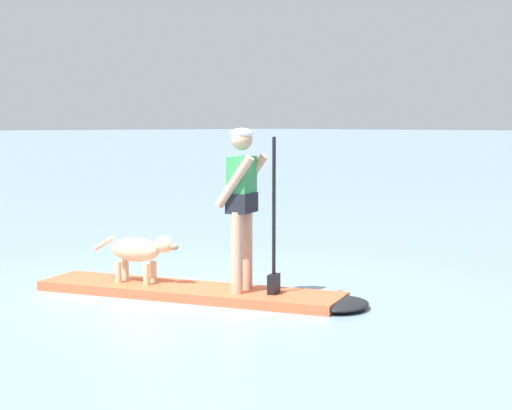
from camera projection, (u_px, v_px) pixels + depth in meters
The scene contains 4 objects.
ground_plane at pixel (188, 296), 8.70m from camera, with size 400.00×400.00×0.00m, color gray.
paddleboard at pixel (208, 293), 8.61m from camera, with size 3.58×2.12×0.10m.
person_paddler at pixel (243, 197), 8.36m from camera, with size 0.68×0.60×1.67m.
dog at pixel (140, 251), 8.87m from camera, with size 0.98×0.50×0.53m.
Camera 1 is at (6.65, -5.43, 1.82)m, focal length 57.63 mm.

